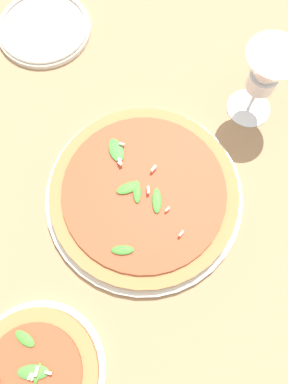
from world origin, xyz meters
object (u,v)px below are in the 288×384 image
Objects in this scene: pizza_personal_side at (36,373)px; wine_glass at (265,74)px; side_plate_white at (44,28)px; pizza_arugula_main at (144,194)px.

wine_glass is (-0.22, 0.53, 0.09)m from pizza_personal_side.
wine_glass is at bearing 36.16° from side_plate_white.
pizza_arugula_main is 0.32m from pizza_personal_side.
pizza_arugula_main is at bearing -0.01° from side_plate_white.
side_plate_white is at bearing 179.99° from pizza_arugula_main.
side_plate_white is (-0.41, 0.00, -0.01)m from pizza_arugula_main.
wine_glass reaches higher than side_plate_white.
pizza_personal_side is 0.58m from wine_glass.
wine_glass reaches higher than pizza_arugula_main.
pizza_personal_side is at bearing -67.83° from wine_glass.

